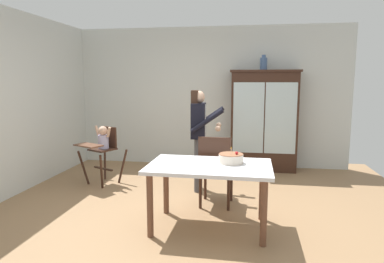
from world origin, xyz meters
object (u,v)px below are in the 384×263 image
(china_cabinet, at_px, (264,121))
(birthday_cake, at_px, (231,158))
(dining_chair_far_side, at_px, (215,166))
(ceramic_vase, at_px, (264,63))
(high_chair_with_toddler, at_px, (103,144))
(dining_table, at_px, (210,174))
(adult_person, at_px, (199,128))

(china_cabinet, bearing_deg, birthday_cake, -100.44)
(dining_chair_far_side, bearing_deg, ceramic_vase, -104.71)
(high_chair_with_toddler, bearing_deg, dining_chair_far_side, 4.48)
(high_chair_with_toddler, distance_m, dining_chair_far_side, 2.05)
(high_chair_with_toddler, height_order, dining_table, high_chair_with_toddler)
(dining_chair_far_side, bearing_deg, high_chair_with_toddler, -18.79)
(dining_chair_far_side, bearing_deg, birthday_cake, 115.87)
(china_cabinet, xyz_separation_m, adult_person, (-1.02, -1.40, 0.03))
(high_chair_with_toddler, xyz_separation_m, birthday_cake, (2.12, -1.30, 0.14))
(china_cabinet, xyz_separation_m, birthday_cake, (-0.48, -2.62, -0.14))
(high_chair_with_toddler, relative_size, dining_table, 0.69)
(birthday_cake, bearing_deg, china_cabinet, 79.56)
(birthday_cake, height_order, dining_chair_far_side, dining_chair_far_side)
(birthday_cake, distance_m, dining_chair_far_side, 0.63)
(adult_person, height_order, birthday_cake, adult_person)
(birthday_cake, bearing_deg, ceramic_vase, 80.28)
(ceramic_vase, height_order, adult_person, ceramic_vase)
(adult_person, xyz_separation_m, dining_chair_far_side, (0.31, -0.68, -0.41))
(dining_table, bearing_deg, dining_chair_far_side, 89.30)
(adult_person, relative_size, birthday_cake, 5.47)
(china_cabinet, relative_size, dining_table, 1.35)
(china_cabinet, relative_size, birthday_cake, 6.66)
(adult_person, bearing_deg, dining_chair_far_side, -158.08)
(high_chair_with_toddler, height_order, dining_chair_far_side, dining_chair_far_side)
(adult_person, bearing_deg, birthday_cake, -159.04)
(ceramic_vase, bearing_deg, dining_chair_far_side, -107.89)
(ceramic_vase, xyz_separation_m, dining_table, (-0.68, -2.74, -1.35))
(high_chair_with_toddler, xyz_separation_m, adult_person, (1.58, -0.09, 0.31))
(china_cabinet, xyz_separation_m, high_chair_with_toddler, (-2.60, -1.32, -0.28))
(adult_person, relative_size, dining_chair_far_side, 1.59)
(high_chair_with_toddler, distance_m, dining_table, 2.36)
(high_chair_with_toddler, relative_size, dining_chair_far_side, 0.99)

